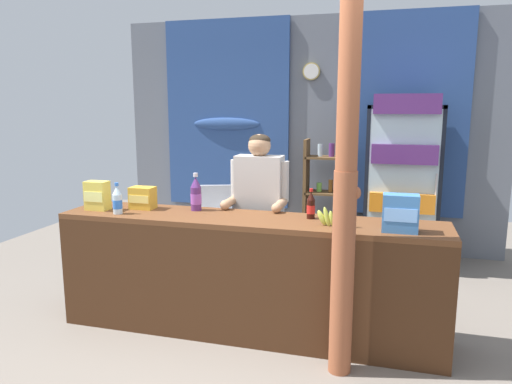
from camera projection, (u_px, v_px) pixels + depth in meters
ground_plane at (271, 298)px, 4.39m from camera, size 7.63×7.63×0.00m
back_wall_curtained at (306, 132)px, 5.85m from camera, size 4.65×0.22×2.80m
stall_counter at (244, 267)px, 3.56m from camera, size 2.94×0.54×0.92m
timber_post at (346, 180)px, 2.96m from camera, size 0.17×0.15×2.71m
drink_fridge at (402, 173)px, 5.15m from camera, size 0.77×0.71×1.87m
bottle_shelf_rack at (325, 196)px, 5.54m from camera, size 0.48×0.28×1.37m
plastic_lawn_chair at (214, 219)px, 5.37m from camera, size 0.56×0.56×0.86m
shopkeeper at (259, 201)px, 4.06m from camera, size 0.51×0.42×1.52m
soda_bottle_grape_soda at (196, 195)px, 3.83m from camera, size 0.09×0.09×0.30m
soda_bottle_cola at (311, 206)px, 3.55m from camera, size 0.06×0.06×0.23m
soda_bottle_water at (117, 201)px, 3.71m from camera, size 0.07×0.07×0.25m
snack_box_choco_powder at (143, 198)px, 3.89m from camera, size 0.19×0.14×0.18m
snack_box_instant_noodle at (97, 196)px, 3.85m from camera, size 0.18×0.12×0.23m
snack_box_biscuit at (400, 213)px, 3.17m from camera, size 0.23×0.13×0.25m
banana_bunch at (334, 218)px, 3.32m from camera, size 0.27×0.06×0.16m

